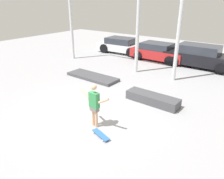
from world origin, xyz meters
TOP-DOWN VIEW (x-y plane):
  - ground_plane at (0.00, 0.00)m, footprint 36.00×36.00m
  - skateboarder at (0.81, -0.63)m, footprint 1.37×0.22m
  - skateboard at (1.38, -1.00)m, footprint 0.83×0.44m
  - grind_box at (1.60, 2.25)m, footprint 2.35×0.75m
  - manual_pad at (-2.58, 3.10)m, footprint 3.13×1.12m
  - canopy_support_left at (-3.94, 5.57)m, footprint 5.66×0.20m
  - parked_car_white at (-4.77, 9.24)m, footprint 4.15×2.05m
  - parked_car_red at (-1.37, 8.93)m, footprint 3.96×1.89m
  - parked_car_black at (1.58, 9.00)m, footprint 4.59×1.89m

SIDE VIEW (x-z plane):
  - ground_plane at x=0.00m, z-range 0.00..0.00m
  - skateboard at x=1.38m, z-range 0.03..0.10m
  - manual_pad at x=-2.58m, z-range 0.00..0.16m
  - grind_box at x=1.60m, z-range 0.00..0.38m
  - parked_car_red at x=-1.37m, z-range -0.01..1.22m
  - parked_car_white at x=-4.77m, z-range 0.00..1.22m
  - parked_car_black at x=1.58m, z-range -0.02..1.41m
  - skateboarder at x=0.81m, z-range 0.09..1.69m
  - canopy_support_left at x=-3.94m, z-range 0.65..6.24m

